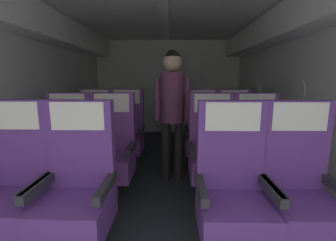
{
  "coord_description": "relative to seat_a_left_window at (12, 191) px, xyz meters",
  "views": [
    {
      "loc": [
        0.13,
        -0.19,
        1.27
      ],
      "look_at": [
        0.07,
        2.47,
        0.79
      ],
      "focal_mm": 24.75,
      "sensor_mm": 36.0,
      "label": 1
    }
  ],
  "objects": [
    {
      "name": "seat_a_left_aisle",
      "position": [
        0.48,
        -0.01,
        0.0
      ],
      "size": [
        0.51,
        0.49,
        1.12
      ],
      "color": "#38383D",
      "rests_on": "ground"
    },
    {
      "name": "seat_b_right_window",
      "position": [
        1.57,
        0.89,
        0.0
      ],
      "size": [
        0.51,
        0.49,
        1.12
      ],
      "color": "#38383D",
      "rests_on": "ground"
    },
    {
      "name": "seat_a_right_window",
      "position": [
        1.57,
        -0.02,
        0.0
      ],
      "size": [
        0.51,
        0.49,
        1.12
      ],
      "color": "#38383D",
      "rests_on": "ground"
    },
    {
      "name": "flight_attendant",
      "position": [
        1.14,
        1.25,
        0.51
      ],
      "size": [
        0.43,
        0.28,
        1.6
      ],
      "rotation": [
        0.0,
        0.0,
        3.37
      ],
      "color": "black",
      "rests_on": "ground"
    },
    {
      "name": "seat_c_left_aisle",
      "position": [
        0.47,
        1.77,
        0.0
      ],
      "size": [
        0.51,
        0.49,
        1.12
      ],
      "color": "#38383D",
      "rests_on": "ground"
    },
    {
      "name": "seat_b_right_aisle",
      "position": [
        2.05,
        0.89,
        0.0
      ],
      "size": [
        0.51,
        0.49,
        1.12
      ],
      "color": "#38383D",
      "rests_on": "ground"
    },
    {
      "name": "seat_a_right_aisle",
      "position": [
        2.04,
        0.0,
        0.0
      ],
      "size": [
        0.51,
        0.49,
        1.12
      ],
      "color": "#38383D",
      "rests_on": "ground"
    },
    {
      "name": "seat_b_left_aisle",
      "position": [
        0.48,
        0.9,
        0.0
      ],
      "size": [
        0.51,
        0.49,
        1.12
      ],
      "color": "#38383D",
      "rests_on": "ground"
    },
    {
      "name": "seat_c_right_window",
      "position": [
        1.57,
        1.76,
        0.0
      ],
      "size": [
        0.51,
        0.49,
        1.12
      ],
      "color": "#38383D",
      "rests_on": "ground"
    },
    {
      "name": "seat_a_left_window",
      "position": [
        0.0,
        0.0,
        0.0
      ],
      "size": [
        0.51,
        0.49,
        1.12
      ],
      "color": "#38383D",
      "rests_on": "ground"
    },
    {
      "name": "seat_b_left_window",
      "position": [
        0.0,
        0.87,
        0.0
      ],
      "size": [
        0.51,
        0.49,
        1.12
      ],
      "color": "#38383D",
      "rests_on": "ground"
    },
    {
      "name": "fuselage_shell",
      "position": [
        1.02,
        1.57,
        1.09
      ],
      "size": [
        3.44,
        5.32,
        2.19
      ],
      "color": "silver",
      "rests_on": "ground"
    },
    {
      "name": "ground",
      "position": [
        1.02,
        1.31,
        -0.48
      ],
      "size": [
        3.56,
        5.67,
        0.02
      ],
      "primitive_type": "cube",
      "color": "#23282D"
    },
    {
      "name": "seat_c_left_window",
      "position": [
        0.01,
        1.76,
        0.0
      ],
      "size": [
        0.51,
        0.49,
        1.12
      ],
      "color": "#38383D",
      "rests_on": "ground"
    },
    {
      "name": "seat_c_right_aisle",
      "position": [
        2.03,
        1.77,
        0.0
      ],
      "size": [
        0.51,
        0.49,
        1.12
      ],
      "color": "#38383D",
      "rests_on": "ground"
    }
  ]
}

